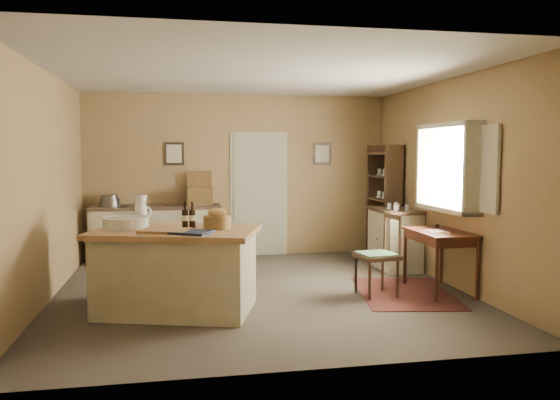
# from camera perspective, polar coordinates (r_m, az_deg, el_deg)

# --- Properties ---
(ground) EXTENTS (5.00, 5.00, 0.00)m
(ground) POSITION_cam_1_polar(r_m,az_deg,el_deg) (6.91, -2.04, -9.58)
(ground) COLOR #494238
(ground) RESTS_ON ground
(wall_back) EXTENTS (5.00, 0.10, 2.70)m
(wall_back) POSITION_cam_1_polar(r_m,az_deg,el_deg) (9.18, -4.40, 2.53)
(wall_back) COLOR #8D714C
(wall_back) RESTS_ON ground
(wall_front) EXTENTS (5.00, 0.10, 2.70)m
(wall_front) POSITION_cam_1_polar(r_m,az_deg,el_deg) (4.26, 2.93, -0.25)
(wall_front) COLOR #8D714C
(wall_front) RESTS_ON ground
(wall_left) EXTENTS (0.10, 5.00, 2.70)m
(wall_left) POSITION_cam_1_polar(r_m,az_deg,el_deg) (6.80, -23.41, 1.30)
(wall_left) COLOR #8D714C
(wall_left) RESTS_ON ground
(wall_right) EXTENTS (0.10, 5.00, 2.70)m
(wall_right) POSITION_cam_1_polar(r_m,az_deg,el_deg) (7.50, 17.19, 1.79)
(wall_right) COLOR #8D714C
(wall_right) RESTS_ON ground
(ceiling) EXTENTS (5.00, 5.00, 0.00)m
(ceiling) POSITION_cam_1_polar(r_m,az_deg,el_deg) (6.76, -2.12, 13.15)
(ceiling) COLOR silver
(ceiling) RESTS_ON wall_back
(door) EXTENTS (0.97, 0.06, 2.11)m
(door) POSITION_cam_1_polar(r_m,az_deg,el_deg) (9.21, -2.21, 0.72)
(door) COLOR #AFAF96
(door) RESTS_ON ground
(framed_prints) EXTENTS (2.82, 0.02, 0.38)m
(framed_prints) POSITION_cam_1_polar(r_m,az_deg,el_deg) (9.18, -3.16, 4.85)
(framed_prints) COLOR black
(framed_prints) RESTS_ON ground
(window) EXTENTS (0.25, 1.99, 1.12)m
(window) POSITION_cam_1_polar(r_m,az_deg,el_deg) (7.27, 17.43, 3.27)
(window) COLOR beige
(window) RESTS_ON ground
(work_island) EXTENTS (1.96, 1.57, 1.20)m
(work_island) POSITION_cam_1_polar(r_m,az_deg,el_deg) (6.11, -10.81, -6.97)
(work_island) COLOR beige
(work_island) RESTS_ON ground
(sideboard) EXTENTS (2.03, 0.58, 1.18)m
(sideboard) POSITION_cam_1_polar(r_m,az_deg,el_deg) (8.91, -12.77, -3.26)
(sideboard) COLOR beige
(sideboard) RESTS_ON ground
(rug) EXTENTS (1.35, 1.76, 0.01)m
(rug) POSITION_cam_1_polar(r_m,az_deg,el_deg) (7.03, 12.91, -9.44)
(rug) COLOR #481C18
(rug) RESTS_ON ground
(writing_desk) EXTENTS (0.60, 0.98, 0.82)m
(writing_desk) POSITION_cam_1_polar(r_m,az_deg,el_deg) (7.08, 16.35, -3.87)
(writing_desk) COLOR #33150C
(writing_desk) RESTS_ON ground
(desk_chair) EXTENTS (0.51, 0.51, 0.98)m
(desk_chair) POSITION_cam_1_polar(r_m,az_deg,el_deg) (6.73, 10.07, -5.80)
(desk_chair) COLOR #322014
(desk_chair) RESTS_ON ground
(right_cabinet) EXTENTS (0.54, 0.98, 0.99)m
(right_cabinet) POSITION_cam_1_polar(r_m,az_deg,el_deg) (8.40, 11.89, -3.90)
(right_cabinet) COLOR beige
(right_cabinet) RESTS_ON ground
(shelving_unit) EXTENTS (0.32, 0.84, 1.86)m
(shelving_unit) POSITION_cam_1_polar(r_m,az_deg,el_deg) (9.06, 11.08, -0.25)
(shelving_unit) COLOR #322014
(shelving_unit) RESTS_ON ground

